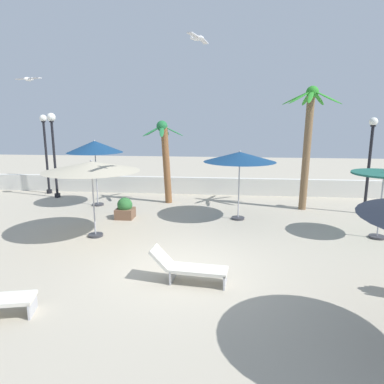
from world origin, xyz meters
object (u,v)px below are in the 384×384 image
Objects in this scene: lamp_post_1 at (370,159)px; seagull_1 at (29,79)px; patio_umbrella_2 at (240,157)px; patio_umbrella_4 at (92,167)px; patio_umbrella_0 at (95,147)px; lamp_post_0 at (46,147)px; palm_tree_0 at (165,152)px; palm_tree_1 at (308,134)px; patio_umbrella_3 at (384,179)px; planter at (125,209)px; seagull_0 at (197,38)px; lounge_chair_0 at (188,267)px; lamp_post_2 at (53,142)px.

seagull_1 reaches higher than lamp_post_1.
patio_umbrella_2 is 5.54m from patio_umbrella_4.
lamp_post_0 is (-3.58, 2.30, -0.19)m from patio_umbrella_0.
lamp_post_0 reaches higher than palm_tree_0.
seagull_1 is at bearing -153.63° from palm_tree_1.
patio_umbrella_3 is 2.76× the size of planter.
palm_tree_1 is 6.20× the size of planter.
palm_tree_0 is 4.08× the size of seagull_1.
patio_umbrella_2 is at bearing 4.24° from planter.
seagull_0 is (-6.62, -5.33, 3.65)m from lamp_post_1.
seagull_0 reaches higher than palm_tree_1.
palm_tree_1 is 7.68m from seagull_0.
patio_umbrella_4 is 3.05m from planter.
patio_umbrella_3 is 0.61× the size of palm_tree_0.
lamp_post_1 reaches higher than palm_tree_0.
patio_umbrella_2 is 2.44× the size of seagull_0.
palm_tree_1 is 2.73× the size of lounge_chair_0.
patio_umbrella_2 reaches higher than patio_umbrella_4.
lamp_post_2 is at bearing 143.56° from planter.
palm_tree_1 is (9.33, 0.27, 0.59)m from patio_umbrella_0.
lamp_post_2 is 11.87m from lounge_chair_0.
seagull_0 reaches higher than patio_umbrella_4.
palm_tree_0 is at bearing 172.76° from lamp_post_1.
palm_tree_0 is at bearing -5.23° from lamp_post_2.
lamp_post_2 is at bearing 131.71° from lounge_chair_0.
palm_tree_1 reaches higher than palm_tree_0.
seagull_1 is (-11.97, -4.25, 2.81)m from lamp_post_1.
planter is (-7.45, -2.22, -2.90)m from palm_tree_1.
palm_tree_0 is 8.65m from lounge_chair_0.
palm_tree_1 is at bearing 1.67° from patio_umbrella_0.
lamp_post_0 reaches higher than patio_umbrella_4.
palm_tree_1 is at bearing 32.84° from patio_umbrella_2.
patio_umbrella_3 is 1.21× the size of lounge_chair_0.
patio_umbrella_3 is 11.71m from seagull_1.
lamp_post_2 is at bearing 173.55° from lamp_post_1.
lamp_post_0 is 4.87× the size of planter.
patio_umbrella_4 is 5.25m from seagull_0.
lamp_post_1 is at bearing -1.06° from patio_umbrella_0.
palm_tree_0 reaches higher than patio_umbrella_0.
lamp_post_1 is 10.19m from planter.
patio_umbrella_2 is 1.45× the size of lounge_chair_0.
patio_umbrella_3 is 9.38m from planter.
lamp_post_0 is at bearing 147.28° from patio_umbrella_0.
patio_umbrella_0 is 1.55× the size of lounge_chair_0.
patio_umbrella_4 is 2.74× the size of seagull_0.
seagull_0 is 5.51m from seagull_1.
patio_umbrella_0 is at bearing 124.85° from lounge_chair_0.
palm_tree_0 is 0.93× the size of lamp_post_0.
lounge_chair_0 is at bearing -40.72° from patio_umbrella_4.
palm_tree_0 is 4.54× the size of planter.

